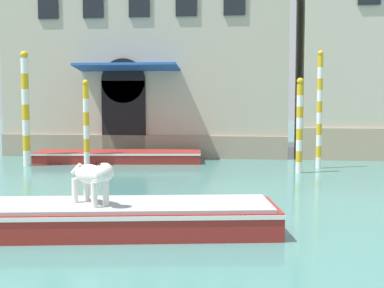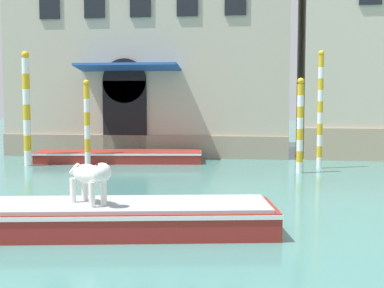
% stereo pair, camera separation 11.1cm
% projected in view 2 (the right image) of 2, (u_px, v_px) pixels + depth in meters
% --- Properties ---
extents(boat_foreground, '(8.70, 3.19, 0.59)m').
position_uv_depth(boat_foreground, '(57.00, 217.00, 10.40)').
color(boat_foreground, maroon).
rests_on(boat_foreground, ground_plane).
extents(dog_on_deck, '(1.08, 0.92, 0.87)m').
position_uv_depth(dog_on_deck, '(91.00, 175.00, 10.20)').
color(dog_on_deck, silver).
rests_on(dog_on_deck, boat_foreground).
extents(boat_moored_near_palazzo, '(6.89, 2.61, 0.46)m').
position_uv_depth(boat_moored_near_palazzo, '(120.00, 156.00, 21.97)').
color(boat_moored_near_palazzo, maroon).
rests_on(boat_moored_near_palazzo, ground_plane).
extents(mooring_pole_0, '(0.21, 0.21, 4.38)m').
position_uv_depth(mooring_pole_0, '(320.00, 109.00, 19.84)').
color(mooring_pole_0, white).
rests_on(mooring_pole_0, ground_plane).
extents(mooring_pole_1, '(0.29, 0.29, 4.42)m').
position_uv_depth(mooring_pole_1, '(27.00, 108.00, 20.61)').
color(mooring_pole_1, white).
rests_on(mooring_pole_1, ground_plane).
extents(mooring_pole_2, '(0.24, 0.24, 3.34)m').
position_uv_depth(mooring_pole_2, '(87.00, 122.00, 20.79)').
color(mooring_pole_2, white).
rests_on(mooring_pole_2, ground_plane).
extents(mooring_pole_4, '(0.24, 0.24, 3.33)m').
position_uv_depth(mooring_pole_4, '(300.00, 125.00, 18.64)').
color(mooring_pole_4, white).
rests_on(mooring_pole_4, ground_plane).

